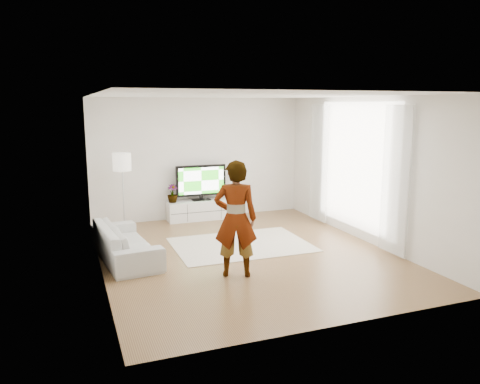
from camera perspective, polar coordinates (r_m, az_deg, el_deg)
name	(u,v)px	position (r m, az deg, el deg)	size (l,w,h in m)	color
floor	(246,254)	(8.50, 0.68, -7.52)	(6.00, 6.00, 0.00)	olive
ceiling	(246,95)	(8.08, 0.72, 11.70)	(6.00, 6.00, 0.00)	white
wall_left	(97,186)	(7.64, -17.05, 0.75)	(0.02, 6.00, 2.80)	white
wall_right	(366,170)	(9.37, 15.10, 2.60)	(0.02, 6.00, 2.80)	white
wall_back	(199,159)	(11.00, -5.02, 4.07)	(5.00, 0.02, 2.80)	white
wall_front	(340,214)	(5.54, 12.09, -2.63)	(5.00, 0.02, 2.80)	white
window	(356,166)	(9.59, 13.98, 3.14)	(0.01, 2.60, 2.50)	white
curtain_near	(396,181)	(8.53, 18.44, 1.33)	(0.04, 0.70, 2.60)	white
curtain_far	(319,163)	(10.65, 9.64, 3.47)	(0.04, 0.70, 2.60)	white
media_console	(202,210)	(10.97, -4.68, -2.17)	(1.61, 0.46, 0.45)	white
television	(201,181)	(10.86, -4.77, 1.32)	(1.18, 0.23, 0.82)	black
game_console	(230,193)	(11.11, -1.21, -0.18)	(0.06, 0.17, 0.23)	white
potted_plant	(172,193)	(10.72, -8.23, -0.18)	(0.23, 0.23, 0.41)	#3F7238
rug	(241,245)	(9.01, 0.13, -6.43)	(2.54, 1.83, 0.01)	beige
player	(236,219)	(7.18, -0.54, -3.28)	(0.66, 0.44, 1.82)	#334772
sofa	(125,242)	(8.39, -13.81, -5.94)	(2.07, 0.81, 0.60)	beige
floor_lamp	(122,165)	(9.89, -14.18, 3.16)	(0.37, 0.37, 1.67)	silver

